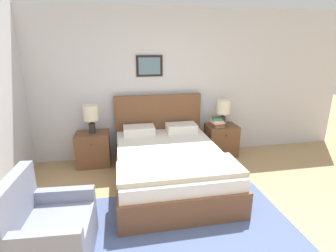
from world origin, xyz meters
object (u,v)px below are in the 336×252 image
at_px(bed, 169,164).
at_px(nightstand_near_window, 93,149).
at_px(table_lamp_near_window, 91,114).
at_px(table_lamp_by_door, 223,108).
at_px(armchair, 48,233).
at_px(nightstand_by_door, 221,140).

relative_size(bed, nightstand_near_window, 3.70).
height_order(table_lamp_near_window, table_lamp_by_door, same).
relative_size(bed, table_lamp_near_window, 4.50).
bearing_deg(armchair, nightstand_near_window, 176.92).
relative_size(armchair, table_lamp_by_door, 1.86).
distance_m(nightstand_near_window, nightstand_by_door, 2.31).
bearing_deg(bed, table_lamp_by_door, 35.82).
bearing_deg(nightstand_by_door, armchair, -140.86).
height_order(nightstand_near_window, nightstand_by_door, same).
xyz_separation_m(nightstand_near_window, table_lamp_near_window, (0.01, 0.00, 0.61)).
bearing_deg(table_lamp_near_window, armchair, -97.16).
bearing_deg(bed, nightstand_near_window, 144.26).
distance_m(armchair, table_lamp_near_window, 2.19).
xyz_separation_m(bed, table_lamp_by_door, (1.16, 0.84, 0.60)).
bearing_deg(nightstand_near_window, table_lamp_by_door, 0.12).
distance_m(armchair, table_lamp_by_door, 3.36).
height_order(armchair, table_lamp_near_window, table_lamp_near_window).
bearing_deg(nightstand_near_window, armchair, -96.82).
bearing_deg(nightstand_by_door, bed, -144.26).
relative_size(armchair, nightstand_near_window, 1.53).
distance_m(nightstand_near_window, table_lamp_near_window, 0.61).
relative_size(armchair, nightstand_by_door, 1.53).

